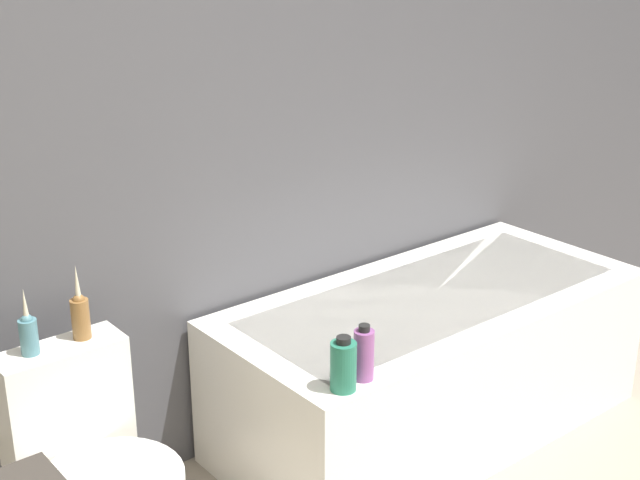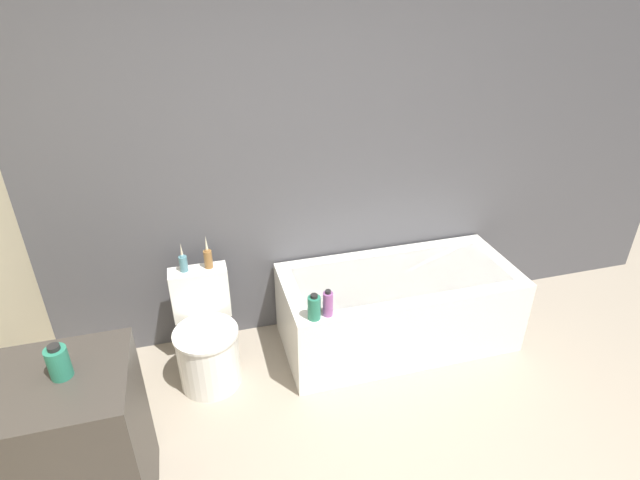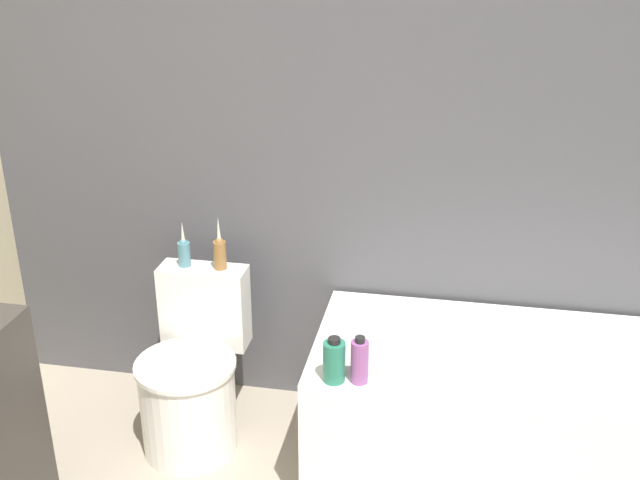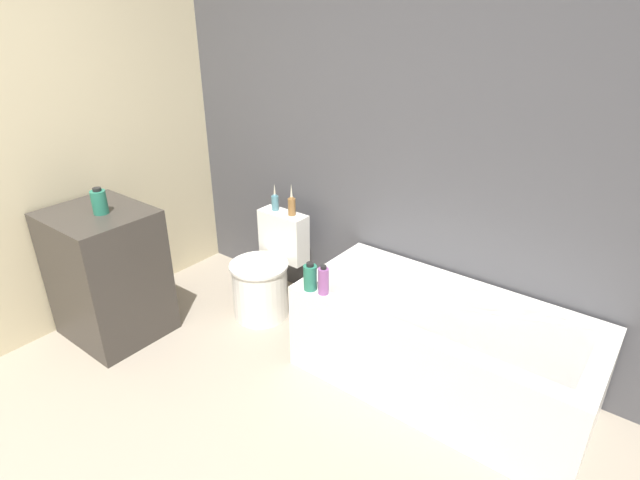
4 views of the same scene
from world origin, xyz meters
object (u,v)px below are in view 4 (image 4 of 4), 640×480
at_px(bathtub, 441,347).
at_px(shampoo_bottle_short, 323,281).
at_px(vase_gold, 275,201).
at_px(vase_silver, 292,205).
at_px(toilet, 266,277).
at_px(shampoo_bottle_tall, 310,277).
at_px(soap_bottle_glass, 99,202).

xyz_separation_m(bathtub, shampoo_bottle_short, (-0.62, -0.31, 0.36)).
bearing_deg(bathtub, shampoo_bottle_short, -153.64).
bearing_deg(bathtub, vase_gold, 172.25).
relative_size(vase_gold, vase_silver, 0.87).
height_order(bathtub, toilet, toilet).
bearing_deg(vase_gold, bathtub, -7.75).
relative_size(bathtub, vase_silver, 7.10).
relative_size(shampoo_bottle_tall, shampoo_bottle_short, 0.96).
distance_m(toilet, shampoo_bottle_short, 0.88).
distance_m(shampoo_bottle_tall, shampoo_bottle_short, 0.09).
bearing_deg(vase_silver, toilet, -109.94).
bearing_deg(soap_bottle_glass, bathtub, 22.59).
xyz_separation_m(vase_gold, vase_silver, (0.16, 0.00, 0.01)).
bearing_deg(bathtub, vase_silver, 171.26).
height_order(soap_bottle_glass, shampoo_bottle_tall, soap_bottle_glass).
distance_m(toilet, soap_bottle_glass, 1.22).
distance_m(vase_gold, shampoo_bottle_short, 0.98).
height_order(shampoo_bottle_tall, shampoo_bottle_short, shampoo_bottle_short).
relative_size(bathtub, shampoo_bottle_tall, 9.56).
xyz_separation_m(bathtub, soap_bottle_glass, (-1.98, -0.82, 0.68)).
relative_size(vase_gold, shampoo_bottle_short, 1.12).
bearing_deg(soap_bottle_glass, shampoo_bottle_short, 20.78).
bearing_deg(bathtub, soap_bottle_glass, -157.41).
xyz_separation_m(shampoo_bottle_tall, shampoo_bottle_short, (0.09, 0.01, 0.00)).
distance_m(bathtub, shampoo_bottle_short, 0.78).
xyz_separation_m(toilet, vase_gold, (-0.08, 0.22, 0.50)).
distance_m(bathtub, soap_bottle_glass, 2.25).
xyz_separation_m(toilet, shampoo_bottle_tall, (0.66, -0.30, 0.36)).
distance_m(soap_bottle_glass, vase_gold, 1.16).
bearing_deg(bathtub, toilet, -179.16).
bearing_deg(shampoo_bottle_short, soap_bottle_glass, -159.22).
relative_size(toilet, shampoo_bottle_tall, 4.16).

